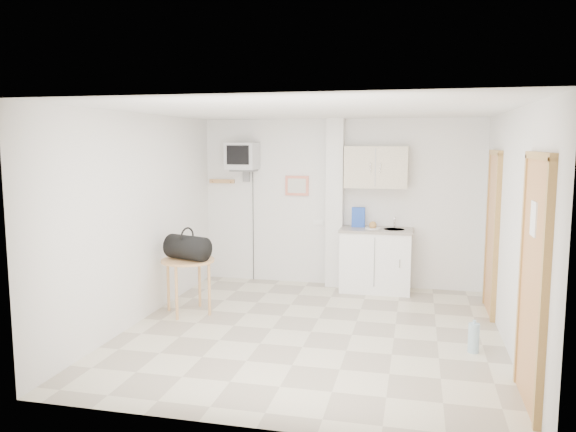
% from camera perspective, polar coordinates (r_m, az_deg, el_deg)
% --- Properties ---
extents(ground, '(4.50, 4.50, 0.00)m').
position_cam_1_polar(ground, '(6.57, 2.37, -11.66)').
color(ground, beige).
rests_on(ground, ground).
extents(room_envelope, '(4.24, 4.54, 2.55)m').
position_cam_1_polar(room_envelope, '(6.28, 4.75, 1.83)').
color(room_envelope, white).
rests_on(room_envelope, ground).
extents(kitchenette, '(1.03, 0.58, 2.10)m').
position_cam_1_polar(kitchenette, '(8.24, 8.92, -2.04)').
color(kitchenette, white).
rests_on(kitchenette, ground).
extents(crt_television, '(0.44, 0.45, 2.15)m').
position_cam_1_polar(crt_television, '(8.53, -4.66, 6.00)').
color(crt_television, slate).
rests_on(crt_television, ground).
extents(round_table, '(0.67, 0.67, 0.70)m').
position_cam_1_polar(round_table, '(7.20, -10.12, -5.02)').
color(round_table, tan).
rests_on(round_table, ground).
extents(duffel_bag, '(0.62, 0.47, 0.41)m').
position_cam_1_polar(duffel_bag, '(7.14, -10.17, -3.15)').
color(duffel_bag, black).
rests_on(duffel_bag, round_table).
extents(water_bottle, '(0.11, 0.11, 0.34)m').
position_cam_1_polar(water_bottle, '(6.22, 18.34, -11.67)').
color(water_bottle, '#98B7C7').
rests_on(water_bottle, ground).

